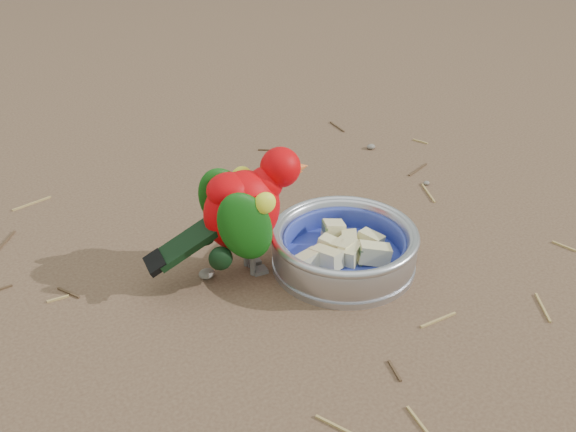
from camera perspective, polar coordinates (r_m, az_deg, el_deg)
ground at (r=0.96m, az=2.86°, el=-4.61°), size 60.00×60.00×0.00m
food_bowl at (r=0.96m, az=4.94°, el=-4.00°), size 0.21×0.21×0.02m
bowl_wall at (r=0.95m, az=5.02°, el=-2.51°), size 0.21×0.21×0.04m
fruit_wedges at (r=0.95m, az=5.00°, el=-2.86°), size 0.13×0.13×0.03m
lory_parrot at (r=0.91m, az=-3.82°, el=-0.20°), size 0.24×0.14×0.18m
ground_debris at (r=0.94m, az=0.58°, el=-5.24°), size 0.90×0.80×0.01m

